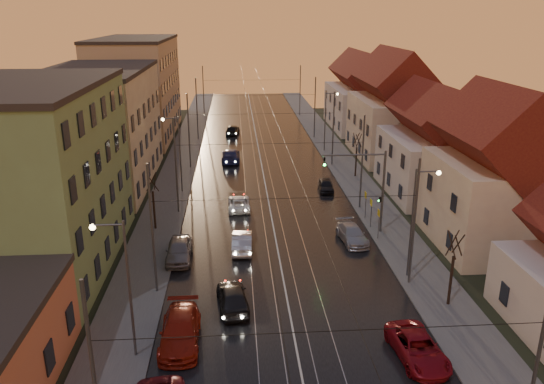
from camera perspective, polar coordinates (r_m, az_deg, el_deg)
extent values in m
plane|color=black|center=(29.17, 3.13, -18.90)|extent=(160.00, 160.00, 0.00)
cube|color=black|center=(65.44, -1.14, 2.98)|extent=(16.00, 120.00, 0.04)
cube|color=#4C4C4C|center=(65.71, -9.89, 2.81)|extent=(4.00, 120.00, 0.15)
cube|color=#4C4C4C|center=(66.65, 7.49, 3.16)|extent=(4.00, 120.00, 0.15)
cube|color=gray|center=(65.36, -3.07, 2.96)|extent=(0.06, 120.00, 0.03)
cube|color=gray|center=(65.39, -1.82, 2.99)|extent=(0.06, 120.00, 0.03)
cube|color=gray|center=(65.47, -0.47, 3.02)|extent=(0.06, 120.00, 0.03)
cube|color=gray|center=(65.57, 0.78, 3.04)|extent=(0.06, 120.00, 0.03)
cube|color=#678554|center=(41.18, -24.28, 1.11)|extent=(10.00, 18.00, 13.00)
cube|color=tan|center=(59.86, -17.96, 6.46)|extent=(10.00, 20.00, 12.00)
cube|color=tan|center=(82.87, -14.23, 10.70)|extent=(10.00, 24.00, 14.00)
cube|color=beige|center=(45.23, 22.65, -1.19)|extent=(8.50, 10.00, 7.00)
pyramid|color=#541314|center=(43.82, 23.53, 5.46)|extent=(8.67, 10.20, 3.80)
cube|color=silver|center=(56.70, 16.94, 2.78)|extent=(9.00, 12.00, 6.00)
pyramid|color=#541314|center=(55.67, 17.39, 7.34)|extent=(9.18, 12.24, 3.20)
cube|color=beige|center=(70.32, 12.78, 6.76)|extent=(9.00, 14.00, 7.50)
pyramid|color=#541314|center=(69.40, 13.12, 11.40)|extent=(9.18, 14.28, 4.00)
cube|color=silver|center=(87.49, 9.44, 8.92)|extent=(9.00, 16.00, 6.50)
pyramid|color=#541314|center=(86.80, 9.62, 12.18)|extent=(9.18, 16.32, 3.50)
cylinder|color=#595B60|center=(24.49, 26.57, -16.40)|extent=(0.16, 0.16, 9.00)
cylinder|color=#595B60|center=(34.99, -12.75, -4.09)|extent=(0.16, 0.16, 9.00)
cylinder|color=#595B60|center=(36.49, 15.04, -3.31)|extent=(0.16, 0.16, 9.00)
cylinder|color=#595B60|center=(49.05, -10.29, 2.70)|extent=(0.16, 0.16, 9.00)
cylinder|color=#595B60|center=(50.14, 9.66, 3.09)|extent=(0.16, 0.16, 9.00)
cylinder|color=#595B60|center=(63.54, -8.94, 6.44)|extent=(0.16, 0.16, 9.00)
cylinder|color=#595B60|center=(64.39, 6.60, 6.70)|extent=(0.16, 0.16, 9.00)
cylinder|color=#595B60|center=(78.23, -8.08, 8.77)|extent=(0.16, 0.16, 9.00)
cylinder|color=#595B60|center=(78.91, 4.63, 8.98)|extent=(0.16, 0.16, 9.00)
cylinder|color=#595B60|center=(95.98, -7.39, 10.63)|extent=(0.16, 0.16, 9.00)
cylinder|color=#595B60|center=(96.54, 3.04, 10.80)|extent=(0.16, 0.16, 9.00)
cylinder|color=#595B60|center=(29.03, -15.04, -10.36)|extent=(0.14, 0.14, 8.00)
cylinder|color=#595B60|center=(27.60, -17.33, -3.40)|extent=(1.60, 0.10, 0.10)
sphere|color=#FFD88C|center=(27.81, -18.76, -3.61)|extent=(0.32, 0.32, 0.32)
cylinder|color=#595B60|center=(37.61, 14.79, -3.44)|extent=(0.14, 0.14, 8.00)
cylinder|color=#595B60|center=(36.66, 16.46, 2.13)|extent=(1.60, 0.10, 0.10)
sphere|color=#FFD88C|center=(36.95, 17.50, 1.99)|extent=(0.32, 0.32, 0.32)
cylinder|color=#595B60|center=(54.96, -9.85, 3.92)|extent=(0.14, 0.14, 8.00)
cylinder|color=#595B60|center=(54.22, -10.92, 7.78)|extent=(1.60, 0.10, 0.10)
sphere|color=#FFD88C|center=(54.33, -11.67, 7.65)|extent=(0.32, 0.32, 0.32)
cylinder|color=#595B60|center=(71.27, 5.73, 7.49)|extent=(0.14, 0.14, 8.00)
cylinder|color=#595B60|center=(70.77, 6.48, 10.51)|extent=(1.60, 0.10, 0.10)
sphere|color=#FFD88C|center=(70.92, 7.06, 10.42)|extent=(0.32, 0.32, 0.32)
cylinder|color=#595B60|center=(44.96, 11.84, -0.08)|extent=(0.20, 0.20, 7.20)
cylinder|color=#595B60|center=(43.38, 8.81, 3.97)|extent=(5.20, 0.14, 0.14)
imported|color=black|center=(43.08, 5.65, 3.17)|extent=(0.15, 0.18, 0.90)
sphere|color=#19FF3F|center=(43.00, 5.67, 2.93)|extent=(0.20, 0.20, 0.20)
cylinder|color=black|center=(46.34, -12.56, -1.99)|extent=(0.18, 0.18, 3.50)
cylinder|color=black|center=(45.57, -12.48, 1.05)|extent=(0.37, 0.92, 1.61)
cylinder|color=black|center=(45.76, -12.85, 1.10)|extent=(0.91, 0.40, 1.61)
cylinder|color=black|center=(45.48, -13.09, 0.97)|extent=(0.37, 0.92, 1.61)
cylinder|color=black|center=(45.30, -12.67, 0.93)|extent=(0.84, 0.54, 1.62)
cylinder|color=black|center=(35.64, 18.66, -9.10)|extent=(0.18, 0.18, 3.50)
cylinder|color=black|center=(34.73, 19.41, -5.27)|extent=(0.37, 0.92, 1.61)
cylinder|color=black|center=(34.73, 18.82, -5.20)|extent=(0.91, 0.40, 1.61)
cylinder|color=black|center=(34.41, 18.79, -5.43)|extent=(0.37, 0.92, 1.61)
cylinder|color=black|center=(34.43, 19.43, -5.48)|extent=(0.84, 0.54, 1.62)
cylinder|color=black|center=(60.64, 9.02, 3.16)|extent=(0.18, 0.18, 3.50)
cylinder|color=black|center=(60.15, 9.35, 5.53)|extent=(0.37, 0.92, 1.61)
cylinder|color=black|center=(60.22, 9.02, 5.56)|extent=(0.91, 0.40, 1.61)
cylinder|color=black|center=(59.89, 8.94, 5.49)|extent=(0.37, 0.92, 1.61)
cylinder|color=black|center=(59.84, 9.31, 5.46)|extent=(0.84, 0.54, 1.62)
imported|color=black|center=(34.17, -4.25, -11.20)|extent=(2.32, 4.73, 1.55)
imported|color=#AAAAB0|center=(41.88, -3.23, -5.35)|extent=(1.68, 4.44, 1.45)
imported|color=silver|center=(50.48, -3.57, -1.20)|extent=(2.07, 4.43, 1.22)
imported|color=#171C46|center=(66.83, -4.46, 3.94)|extent=(2.31, 5.49, 1.58)
imported|color=black|center=(81.90, -4.27, 6.69)|extent=(2.39, 4.69, 1.53)
imported|color=maroon|center=(31.31, -9.85, -14.50)|extent=(2.25, 5.40, 1.56)
imported|color=gray|center=(40.87, -9.97, -6.16)|extent=(1.94, 4.66, 1.58)
imported|color=maroon|center=(30.76, 15.40, -15.86)|extent=(2.68, 5.06, 1.36)
imported|color=#A9A8AE|center=(43.85, 8.61, -4.49)|extent=(2.28, 4.70, 1.32)
imported|color=black|center=(55.80, 5.79, 0.72)|extent=(1.68, 3.75, 1.25)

